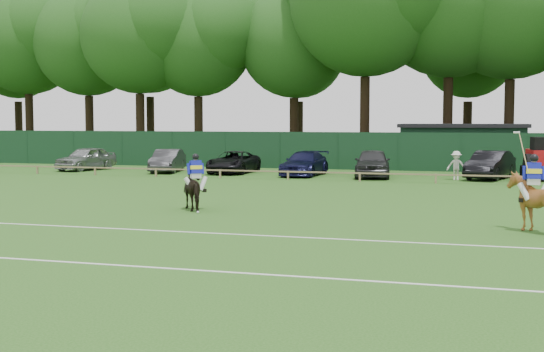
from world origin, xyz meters
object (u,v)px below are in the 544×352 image
at_px(hatch_grey, 372,163).
at_px(spectator_left, 456,165).
at_px(estate_black, 490,165).
at_px(sedan_silver, 86,158).
at_px(utility_shed, 463,146).
at_px(tractor, 542,160).
at_px(horse_chestnut, 533,202).
at_px(suv_black, 233,162).
at_px(polo_ball, 198,212).
at_px(horse_dark, 196,190).
at_px(sedan_grey, 167,161).
at_px(sedan_navy, 305,164).

relative_size(hatch_grey, spectator_left, 3.05).
bearing_deg(estate_black, sedan_silver, -164.23).
xyz_separation_m(utility_shed, tractor, (4.44, -8.65, -0.41)).
xyz_separation_m(horse_chestnut, suv_black, (-16.41, 19.92, -0.20)).
distance_m(suv_black, estate_black, 15.28).
bearing_deg(polo_ball, utility_shed, 72.90).
height_order(suv_black, estate_black, estate_black).
bearing_deg(sedan_silver, suv_black, 11.67).
height_order(sedan_silver, spectator_left, spectator_left).
relative_size(suv_black, utility_shed, 0.59).
xyz_separation_m(horse_chestnut, utility_shed, (-2.85, 28.07, 0.65)).
bearing_deg(estate_black, utility_shed, 117.49).
bearing_deg(utility_shed, sedan_silver, -160.76).
height_order(horse_chestnut, estate_black, horse_chestnut).
xyz_separation_m(estate_black, polo_ball, (-9.99, -18.55, -0.75)).
xyz_separation_m(horse_dark, spectator_left, (8.67, 16.50, 0.06)).
bearing_deg(sedan_grey, sedan_silver, 166.51).
bearing_deg(sedan_grey, sedan_navy, -14.00).
xyz_separation_m(sedan_silver, estate_black, (25.52, -0.04, 0.01)).
bearing_deg(horse_dark, tractor, -165.60).
relative_size(sedan_navy, utility_shed, 0.59).
bearing_deg(hatch_grey, estate_black, -2.32).
bearing_deg(utility_shed, polo_ball, -107.10).
bearing_deg(spectator_left, polo_ball, -117.35).
height_order(horse_chestnut, spectator_left, horse_chestnut).
xyz_separation_m(horse_chestnut, sedan_navy, (-11.71, 19.29, -0.17)).
bearing_deg(suv_black, spectator_left, -5.21).
bearing_deg(estate_black, tractor, 9.30).
height_order(horse_chestnut, sedan_navy, horse_chestnut).
relative_size(horse_dark, polo_ball, 19.41).
height_order(sedan_grey, tractor, tractor).
bearing_deg(spectator_left, sedan_grey, 174.69).
height_order(sedan_silver, tractor, tractor).
bearing_deg(tractor, sedan_silver, 171.40).
xyz_separation_m(hatch_grey, polo_ball, (-3.50, -17.93, -0.78)).
bearing_deg(horse_dark, suv_black, -113.10).
distance_m(polo_ball, utility_shed, 28.17).
distance_m(estate_black, spectator_left, 2.10).
bearing_deg(estate_black, spectator_left, -132.83).
distance_m(polo_ball, tractor, 22.26).
xyz_separation_m(sedan_silver, spectator_left, (23.72, -1.13, 0.02)).
height_order(polo_ball, tractor, tractor).
bearing_deg(suv_black, utility_shed, 31.22).
relative_size(hatch_grey, tractor, 1.59).
relative_size(sedan_navy, hatch_grey, 1.01).
bearing_deg(hatch_grey, horse_chestnut, -76.02).
bearing_deg(sedan_navy, tractor, 3.31).
xyz_separation_m(horse_chestnut, estate_black, (-1.13, 19.73, -0.09)).
bearing_deg(horse_chestnut, utility_shed, -85.47).
xyz_separation_m(sedan_grey, utility_shed, (17.89, 8.46, 0.81)).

